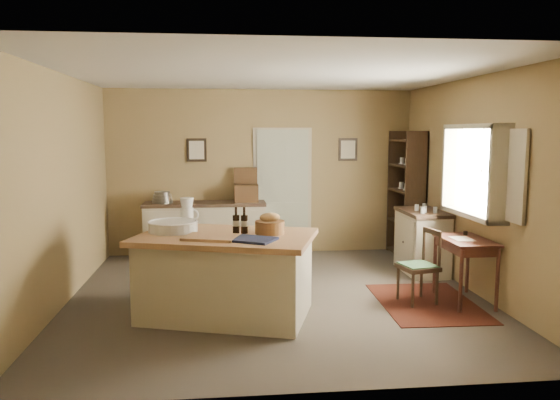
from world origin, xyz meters
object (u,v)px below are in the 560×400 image
at_px(work_island, 225,273).
at_px(shelving_unit, 409,194).
at_px(writing_desk, 465,247).
at_px(sideboard, 206,228).
at_px(desk_chair, 418,267).
at_px(right_cabinet, 422,241).

bearing_deg(work_island, shelving_unit, 58.77).
bearing_deg(writing_desk, work_island, -176.42).
height_order(sideboard, writing_desk, sideboard).
relative_size(work_island, sideboard, 1.11).
distance_m(desk_chair, shelving_unit, 2.57).
bearing_deg(writing_desk, sideboard, 139.77).
relative_size(sideboard, shelving_unit, 0.95).
bearing_deg(sideboard, work_island, -84.05).
height_order(right_cabinet, shelving_unit, shelving_unit).
bearing_deg(right_cabinet, writing_desk, -89.99).
height_order(writing_desk, desk_chair, desk_chair).
bearing_deg(shelving_unit, writing_desk, -93.59).
distance_m(sideboard, right_cabinet, 3.36).
bearing_deg(sideboard, desk_chair, -45.53).
relative_size(sideboard, right_cabinet, 1.95).
bearing_deg(right_cabinet, work_island, -150.93).
relative_size(work_island, writing_desk, 2.58).
bearing_deg(writing_desk, desk_chair, 176.53).
height_order(writing_desk, right_cabinet, right_cabinet).
distance_m(writing_desk, desk_chair, 0.61).
xyz_separation_m(desk_chair, shelving_unit, (0.71, 2.40, 0.58)).
xyz_separation_m(sideboard, right_cabinet, (3.12, -1.24, -0.02)).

